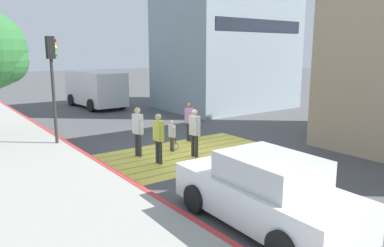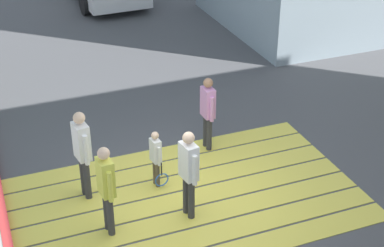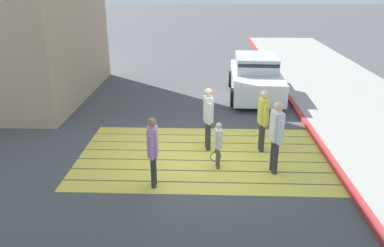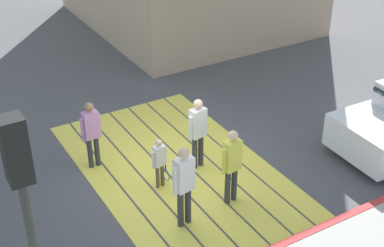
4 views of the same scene
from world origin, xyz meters
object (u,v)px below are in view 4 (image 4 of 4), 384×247
object	(u,v)px
pedestrian_teen_behind	(184,181)
pedestrian_adult_side	(232,162)
traffic_light_corner	(26,205)
pedestrian_adult_lead	(91,130)
pedestrian_adult_trailing	(198,129)
pedestrian_child_with_racket	(160,161)

from	to	relation	value
pedestrian_teen_behind	pedestrian_adult_side	bearing A→B (deg)	-83.33
traffic_light_corner	pedestrian_adult_lead	xyz separation A→B (m)	(4.64, -2.48, -2.09)
traffic_light_corner	pedestrian_teen_behind	size ratio (longest dim) A/B	2.40
pedestrian_adult_lead	pedestrian_adult_side	xyz separation A→B (m)	(-2.63, -1.93, 0.04)
traffic_light_corner	pedestrian_adult_trailing	size ratio (longest dim) A/B	2.48
pedestrian_adult_trailing	pedestrian_adult_side	distance (m)	1.43
pedestrian_adult_trailing	pedestrian_child_with_racket	size ratio (longest dim) A/B	1.44
traffic_light_corner	pedestrian_teen_behind	distance (m)	4.24
pedestrian_adult_lead	pedestrian_teen_behind	world-z (taller)	pedestrian_teen_behind
pedestrian_adult_side	pedestrian_child_with_racket	xyz separation A→B (m)	(1.19, 1.00, -0.33)
pedestrian_adult_lead	pedestrian_adult_trailing	distance (m)	2.34
pedestrian_child_with_racket	pedestrian_teen_behind	bearing A→B (deg)	172.52
traffic_light_corner	pedestrian_child_with_racket	xyz separation A→B (m)	(3.20, -3.40, -2.38)
pedestrian_adult_lead	pedestrian_adult_side	distance (m)	3.26
pedestrian_adult_lead	pedestrian_adult_trailing	world-z (taller)	pedestrian_adult_trailing
pedestrian_adult_lead	traffic_light_corner	bearing A→B (deg)	151.91
pedestrian_adult_side	pedestrian_adult_lead	bearing A→B (deg)	36.30
pedestrian_adult_trailing	pedestrian_child_with_racket	xyz separation A→B (m)	(-0.24, 1.08, -0.34)
pedestrian_adult_trailing	pedestrian_adult_side	size ratio (longest dim) A/B	1.01
pedestrian_adult_trailing	traffic_light_corner	bearing A→B (deg)	127.50
traffic_light_corner	pedestrian_adult_side	size ratio (longest dim) A/B	2.51
pedestrian_adult_side	pedestrian_child_with_racket	world-z (taller)	pedestrian_adult_side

